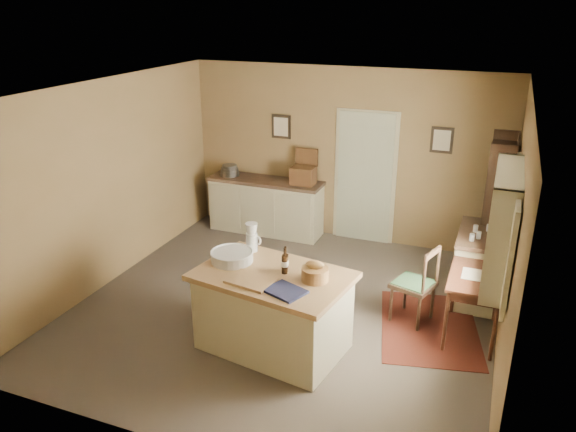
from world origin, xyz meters
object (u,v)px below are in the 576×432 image
writing_desk (476,283)px  shelving_unit (500,210)px  desk_chair (413,285)px  right_cabinet (479,265)px  sideboard (266,204)px  work_island (273,309)px

writing_desk → shelving_unit: shelving_unit is taller
desk_chair → shelving_unit: size_ratio=0.48×
writing_desk → desk_chair: (-0.69, 0.08, -0.19)m
right_cabinet → shelving_unit: 0.90m
writing_desk → sideboard: bearing=149.9°
work_island → sideboard: bearing=123.9°
work_island → sideboard: work_island is taller
work_island → desk_chair: 1.74m
work_island → desk_chair: bearing=49.4°
writing_desk → desk_chair: desk_chair is taller
work_island → right_cabinet: size_ratio=1.65×
work_island → writing_desk: 2.28m
sideboard → desk_chair: sideboard is taller
shelving_unit → desk_chair: bearing=-118.0°
work_island → desk_chair: size_ratio=1.84×
writing_desk → desk_chair: 0.72m
right_cabinet → shelving_unit: shelving_unit is taller
work_island → shelving_unit: size_ratio=0.89×
work_island → writing_desk: size_ratio=1.85×
right_cabinet → writing_desk: bearing=-90.0°
desk_chair → right_cabinet: bearing=69.0°
writing_desk → right_cabinet: size_ratio=0.89×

